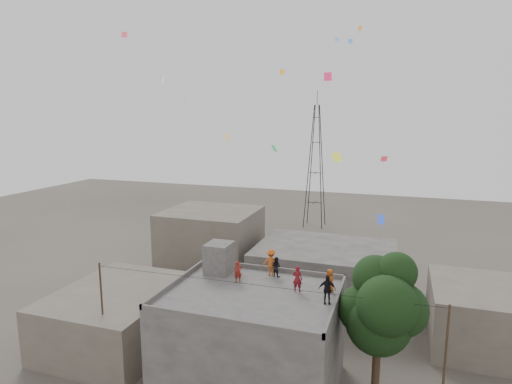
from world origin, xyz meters
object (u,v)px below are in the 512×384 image
stair_head_box (219,258)px  tree (382,307)px  person_dark_adult (327,289)px  person_red_adult (297,279)px  transmission_tower (316,166)px

stair_head_box → tree: 10.80m
tree → person_dark_adult: 3.12m
stair_head_box → person_red_adult: 5.86m
stair_head_box → tree: tree is taller
person_dark_adult → stair_head_box: bearing=147.9°
transmission_tower → tree: bearing=-73.9°
person_red_adult → transmission_tower: bearing=-79.4°
transmission_tower → person_red_adult: transmission_tower is taller
stair_head_box → person_dark_adult: stair_head_box is taller
stair_head_box → tree: bearing=-10.7°
person_dark_adult → person_red_adult: bearing=137.7°
person_red_adult → person_dark_adult: (1.93, -1.05, 0.03)m
tree → transmission_tower: bearing=106.1°
person_red_adult → person_dark_adult: size_ratio=0.97×
transmission_tower → stair_head_box: bearing=-88.8°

